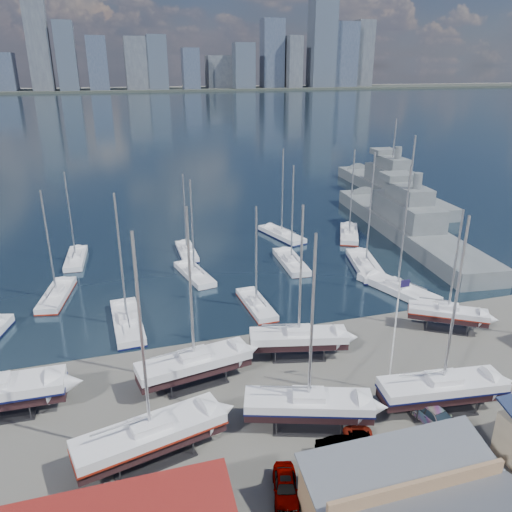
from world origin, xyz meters
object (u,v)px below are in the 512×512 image
object	(u,v)px
naval_ship_west	(390,188)
flagpole	(396,329)
car_a	(285,486)
naval_ship_east	(405,225)

from	to	relation	value
naval_ship_west	flagpole	distance (m)	73.27
naval_ship_west	flagpole	xyz separation A→B (m)	(-37.25, -62.94, 4.49)
naval_ship_west	car_a	xyz separation A→B (m)	(-49.80, -71.03, -0.98)
car_a	flagpole	bearing A→B (deg)	48.50
naval_ship_east	car_a	size ratio (longest dim) A/B	11.43
naval_ship_west	flagpole	world-z (taller)	naval_ship_west
naval_ship_west	flagpole	size ratio (longest dim) A/B	4.05
naval_ship_east	car_a	world-z (taller)	naval_ship_east
flagpole	naval_ship_east	bearing A→B (deg)	56.17
flagpole	naval_ship_west	bearing A→B (deg)	59.38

